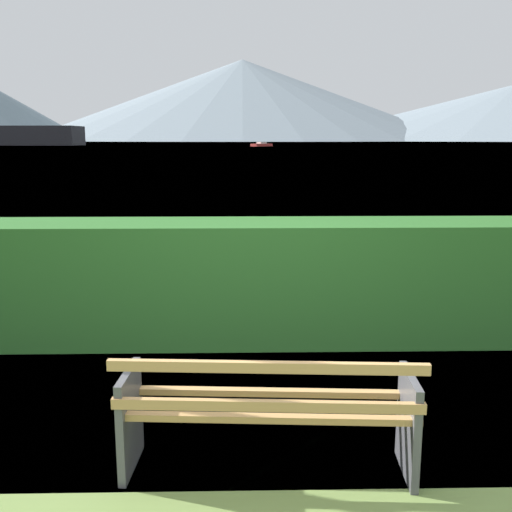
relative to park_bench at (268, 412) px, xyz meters
name	(u,v)px	position (x,y,z in m)	size (l,w,h in m)	color
ground_plane	(268,468)	(0.00, 0.06, -0.43)	(1400.00, 1400.00, 0.00)	olive
water_surface	(243,143)	(0.00, 309.80, -0.43)	(620.00, 620.00, 0.00)	slate
park_bench	(268,412)	(0.00, 0.00, 0.00)	(1.93, 0.68, 0.87)	tan
hedge_row	(258,281)	(0.00, 2.68, 0.21)	(10.62, 0.90, 1.29)	#2D6B28
sailboat_mid	(262,145)	(5.09, 162.51, 0.02)	(6.25, 6.67, 1.20)	#B2332D
distant_hills	(282,104)	(37.54, 580.65, 34.33)	(901.02, 438.95, 79.92)	slate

